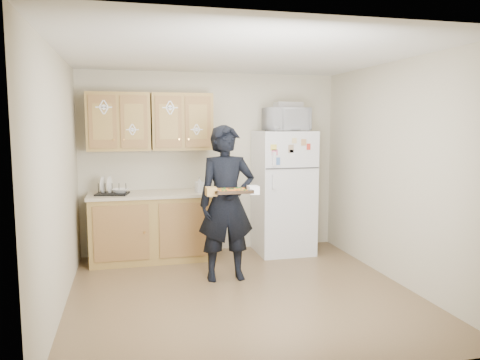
{
  "coord_description": "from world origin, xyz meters",
  "views": [
    {
      "loc": [
        -1.17,
        -4.68,
        1.8
      ],
      "look_at": [
        0.09,
        0.45,
        1.16
      ],
      "focal_mm": 35.0,
      "sensor_mm": 36.0,
      "label": 1
    }
  ],
  "objects_px": {
    "person": "(227,203)",
    "microwave": "(286,119)",
    "refrigerator": "(283,192)",
    "baking_tray": "(232,192)",
    "dish_rack": "(112,188)"
  },
  "relations": [
    {
      "from": "baking_tray",
      "to": "microwave",
      "type": "bearing_deg",
      "value": 49.28
    },
    {
      "from": "person",
      "to": "dish_rack",
      "type": "bearing_deg",
      "value": 143.53
    },
    {
      "from": "dish_rack",
      "to": "refrigerator",
      "type": "bearing_deg",
      "value": -0.43
    },
    {
      "from": "person",
      "to": "microwave",
      "type": "xyz_separation_m",
      "value": [
        1.02,
        0.89,
        0.96
      ]
    },
    {
      "from": "dish_rack",
      "to": "person",
      "type": "bearing_deg",
      "value": -36.49
    },
    {
      "from": "person",
      "to": "baking_tray",
      "type": "bearing_deg",
      "value": -89.96
    },
    {
      "from": "microwave",
      "to": "dish_rack",
      "type": "xyz_separation_m",
      "value": [
        -2.31,
        0.07,
        -0.88
      ]
    },
    {
      "from": "refrigerator",
      "to": "baking_tray",
      "type": "distance_m",
      "value": 1.61
    },
    {
      "from": "refrigerator",
      "to": "dish_rack",
      "type": "relative_size",
      "value": 4.35
    },
    {
      "from": "person",
      "to": "dish_rack",
      "type": "relative_size",
      "value": 4.57
    },
    {
      "from": "person",
      "to": "microwave",
      "type": "bearing_deg",
      "value": 40.97
    },
    {
      "from": "person",
      "to": "refrigerator",
      "type": "bearing_deg",
      "value": 42.87
    },
    {
      "from": "baking_tray",
      "to": "dish_rack",
      "type": "distance_m",
      "value": 1.8
    },
    {
      "from": "refrigerator",
      "to": "baking_tray",
      "type": "bearing_deg",
      "value": -129.24
    },
    {
      "from": "baking_tray",
      "to": "dish_rack",
      "type": "relative_size",
      "value": 1.04
    }
  ]
}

